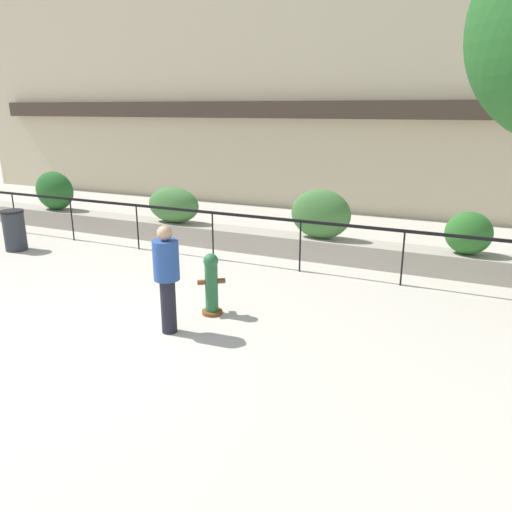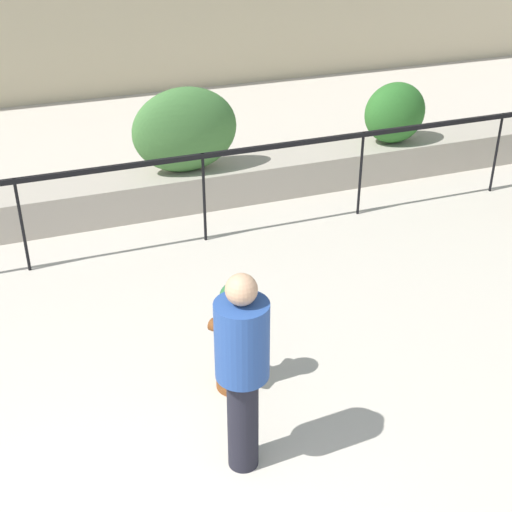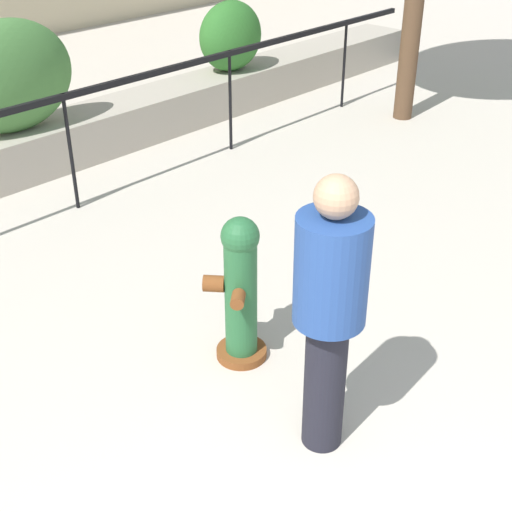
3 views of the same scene
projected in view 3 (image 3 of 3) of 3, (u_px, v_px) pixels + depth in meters
hedge_bush_2 at (10, 77)px, 7.21m from camera, size 1.42×0.59×1.14m
hedge_bush_3 at (231, 36)px, 9.28m from camera, size 0.94×0.65×0.90m
fire_hydrant at (240, 289)px, 4.73m from camera, size 0.49×0.49×1.08m
pedestrian at (330, 303)px, 3.81m from camera, size 0.51×0.51×1.73m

